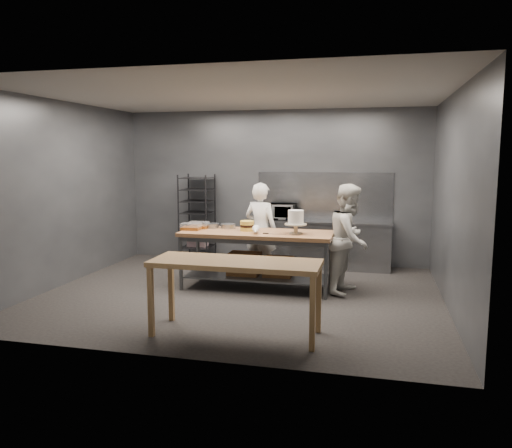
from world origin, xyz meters
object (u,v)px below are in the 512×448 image
at_px(frosted_cake_stand, 296,219).
at_px(chef_right, 349,239).
at_px(speed_rack, 197,219).
at_px(chef_behind, 261,231).
at_px(near_counter, 236,268).
at_px(work_table, 257,253).
at_px(microwave, 281,212).
at_px(layer_cake, 247,226).

bearing_deg(frosted_cake_stand, chef_right, 12.95).
bearing_deg(speed_rack, chef_behind, -33.02).
bearing_deg(chef_behind, chef_right, 175.34).
bearing_deg(near_counter, work_table, 96.42).
height_order(microwave, layer_cake, microwave).
xyz_separation_m(speed_rack, layer_cake, (1.45, -1.62, 0.14)).
height_order(speed_rack, layer_cake, speed_rack).
bearing_deg(speed_rack, chef_right, -27.16).
bearing_deg(work_table, layer_cake, 165.03).
relative_size(speed_rack, chef_behind, 1.05).
xyz_separation_m(chef_behind, frosted_cake_stand, (0.73, -0.77, 0.32)).
bearing_deg(work_table, frosted_cake_stand, -7.90).
height_order(work_table, chef_behind, chef_behind).
height_order(chef_behind, layer_cake, chef_behind).
distance_m(near_counter, frosted_cake_stand, 2.08).
xyz_separation_m(chef_right, layer_cake, (-1.62, -0.05, 0.15)).
height_order(speed_rack, microwave, speed_rack).
relative_size(near_counter, chef_behind, 1.20).
xyz_separation_m(near_counter, frosted_cake_stand, (0.39, 2.01, 0.34)).
bearing_deg(frosted_cake_stand, chef_behind, 133.63).
height_order(chef_behind, frosted_cake_stand, chef_behind).
relative_size(chef_behind, chef_right, 0.98).
height_order(work_table, speed_rack, speed_rack).
bearing_deg(work_table, chef_right, 3.94).
bearing_deg(speed_rack, near_counter, -63.65).
bearing_deg(microwave, layer_cake, -97.91).
distance_m(speed_rack, chef_right, 3.45).
distance_m(chef_right, layer_cake, 1.63).
height_order(near_counter, layer_cake, layer_cake).
xyz_separation_m(work_table, near_counter, (0.24, -2.10, 0.24)).
relative_size(speed_rack, frosted_cake_stand, 4.75).
relative_size(chef_behind, microwave, 3.07).
xyz_separation_m(work_table, microwave, (0.05, 1.75, 0.48)).
height_order(chef_right, microwave, chef_right).
relative_size(speed_rack, chef_right, 1.03).
xyz_separation_m(near_counter, microwave, (-0.18, 3.85, 0.24)).
relative_size(chef_right, microwave, 3.12).
height_order(chef_behind, chef_right, chef_right).
height_order(near_counter, chef_behind, chef_behind).
height_order(chef_right, frosted_cake_stand, chef_right).
distance_m(chef_right, frosted_cake_stand, 0.88).
xyz_separation_m(chef_right, frosted_cake_stand, (-0.81, -0.19, 0.30)).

